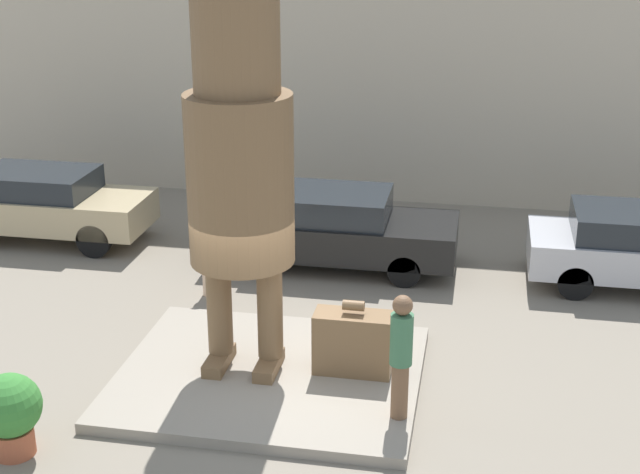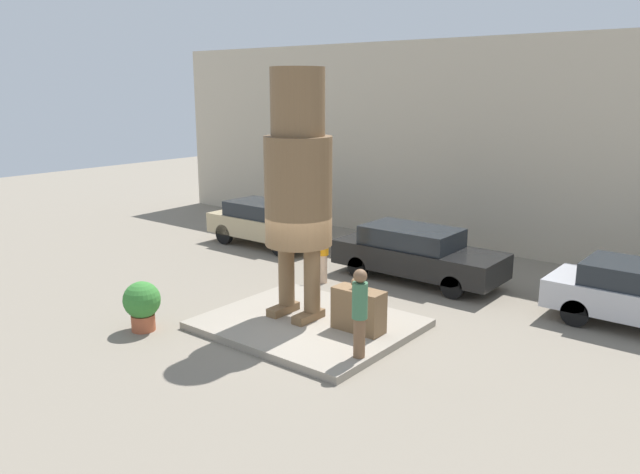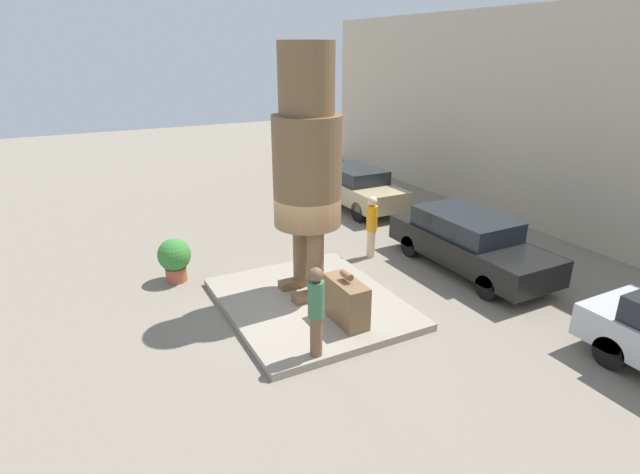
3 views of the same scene
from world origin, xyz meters
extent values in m
plane|color=gray|center=(0.00, 0.00, 0.00)|extent=(60.00, 60.00, 0.00)
cube|color=gray|center=(0.00, 0.00, 0.08)|extent=(4.45, 3.76, 0.16)
cube|color=beige|center=(0.00, 9.16, 3.44)|extent=(28.00, 0.60, 6.88)
cube|color=brown|center=(-0.78, 0.01, 0.26)|extent=(0.30, 0.86, 0.19)
cube|color=brown|center=(-0.01, 0.01, 0.26)|extent=(0.30, 0.86, 0.19)
cylinder|color=brown|center=(-0.78, 0.14, 1.11)|extent=(0.38, 0.38, 1.51)
cylinder|color=brown|center=(-0.01, 0.14, 1.11)|extent=(0.38, 0.38, 1.51)
cylinder|color=brown|center=(-0.39, 0.14, 3.07)|extent=(1.51, 1.51, 2.42)
cylinder|color=brown|center=(-0.39, 0.14, 5.01)|extent=(1.19, 1.19, 1.45)
cube|color=brown|center=(1.22, 0.23, 0.63)|extent=(1.15, 0.50, 0.94)
cylinder|color=brown|center=(1.22, 0.23, 1.24)|extent=(0.32, 0.15, 0.15)
cylinder|color=brown|center=(2.02, -0.89, 0.57)|extent=(0.23, 0.23, 0.81)
cylinder|color=#3D704C|center=(2.02, -0.89, 1.33)|extent=(0.30, 0.30, 0.72)
sphere|color=brown|center=(2.02, -0.89, 1.82)|extent=(0.27, 0.27, 0.27)
cube|color=tan|center=(-5.94, 4.95, 0.69)|extent=(4.23, 1.72, 0.67)
cube|color=#1E2328|center=(-6.15, 4.95, 1.26)|extent=(2.33, 1.55, 0.48)
cylinder|color=black|center=(-4.63, 5.72, 0.35)|extent=(0.70, 0.18, 0.70)
cylinder|color=black|center=(-4.63, 4.18, 0.35)|extent=(0.70, 0.18, 0.70)
cylinder|color=black|center=(-7.25, 5.72, 0.35)|extent=(0.70, 0.18, 0.70)
cylinder|color=black|center=(-7.25, 4.18, 0.35)|extent=(0.70, 0.18, 0.70)
cube|color=black|center=(0.15, 4.66, 0.65)|extent=(4.79, 1.79, 0.68)
cube|color=#1E2328|center=(-0.09, 4.66, 1.25)|extent=(2.63, 1.61, 0.52)
cylinder|color=black|center=(1.63, 5.46, 0.31)|extent=(0.61, 0.18, 0.61)
cylinder|color=black|center=(1.63, 3.85, 0.31)|extent=(0.61, 0.18, 0.61)
cylinder|color=black|center=(-1.34, 5.46, 0.31)|extent=(0.61, 0.18, 0.61)
cylinder|color=black|center=(-1.34, 3.85, 0.31)|extent=(0.61, 0.18, 0.61)
cylinder|color=black|center=(4.70, 5.49, 0.32)|extent=(0.63, 0.18, 0.63)
cylinder|color=black|center=(4.70, 3.87, 0.32)|extent=(0.63, 0.18, 0.63)
cylinder|color=#AD5638|center=(-2.80, -2.43, 0.18)|extent=(0.53, 0.53, 0.36)
sphere|color=#387F33|center=(-2.80, -2.43, 0.72)|extent=(0.83, 0.83, 0.83)
cylinder|color=beige|center=(-1.81, 2.84, 0.40)|extent=(0.23, 0.23, 0.80)
cylinder|color=orange|center=(-1.81, 2.84, 1.16)|extent=(0.30, 0.30, 0.72)
sphere|color=beige|center=(-1.81, 2.84, 1.65)|extent=(0.27, 0.27, 0.27)
camera|label=1|loc=(2.90, -11.35, 6.70)|focal=50.00mm
camera|label=2|loc=(8.49, -10.24, 5.31)|focal=35.00mm
camera|label=3|loc=(9.17, -4.55, 5.57)|focal=28.00mm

